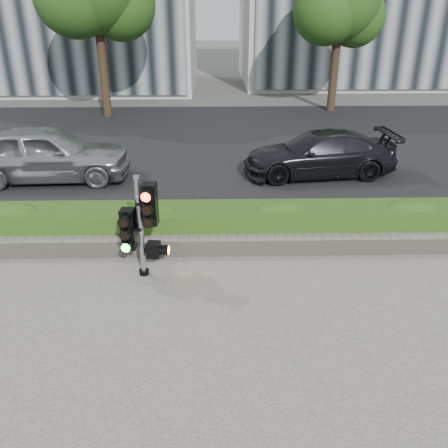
{
  "coord_description": "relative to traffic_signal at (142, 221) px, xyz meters",
  "views": [
    {
      "loc": [
        0.13,
        -6.36,
        4.54
      ],
      "look_at": [
        0.28,
        0.6,
        1.27
      ],
      "focal_mm": 38.0,
      "sensor_mm": 36.0,
      "label": 1
    }
  ],
  "objects": [
    {
      "name": "hedge",
      "position": [
        1.14,
        1.4,
        -0.71
      ],
      "size": [
        12.0,
        1.0,
        0.68
      ],
      "primitive_type": "cube",
      "color": "#5C8A2A",
      "rests_on": "sidewalk"
    },
    {
      "name": "traffic_signal",
      "position": [
        0.0,
        0.0,
        0.0
      ],
      "size": [
        0.67,
        0.51,
        1.9
      ],
      "rotation": [
        0.0,
        0.0,
        -0.1
      ],
      "color": "black",
      "rests_on": "sidewalk"
    },
    {
      "name": "stone_wall",
      "position": [
        1.14,
        0.75,
        -0.88
      ],
      "size": [
        12.0,
        0.32,
        0.34
      ],
      "primitive_type": "cube",
      "color": "gray",
      "rests_on": "sidewalk"
    },
    {
      "name": "car_silver",
      "position": [
        -3.31,
        5.16,
        -0.3
      ],
      "size": [
        4.51,
        1.95,
        1.52
      ],
      "primitive_type": "imported",
      "rotation": [
        0.0,
        0.0,
        1.61
      ],
      "color": "#A4A6AB",
      "rests_on": "road"
    },
    {
      "name": "road",
      "position": [
        1.14,
        8.85,
        -1.07
      ],
      "size": [
        60.0,
        13.0,
        0.02
      ],
      "primitive_type": "cube",
      "color": "black",
      "rests_on": "ground"
    },
    {
      "name": "curb",
      "position": [
        1.14,
        2.0,
        -1.02
      ],
      "size": [
        60.0,
        0.25,
        0.12
      ],
      "primitive_type": "cube",
      "color": "gray",
      "rests_on": "ground"
    },
    {
      "name": "tree_right",
      "position": [
        6.62,
        14.4,
        3.4
      ],
      "size": [
        4.1,
        3.58,
        6.53
      ],
      "color": "black",
      "rests_on": "ground"
    },
    {
      "name": "car_dark",
      "position": [
        4.25,
        5.42,
        -0.44
      ],
      "size": [
        4.42,
        2.14,
        1.24
      ],
      "primitive_type": "imported",
      "rotation": [
        0.0,
        0.0,
        -1.47
      ],
      "color": "black",
      "rests_on": "road"
    },
    {
      "name": "ground",
      "position": [
        1.14,
        -1.15,
        -1.08
      ],
      "size": [
        120.0,
        120.0,
        0.0
      ],
      "primitive_type": "plane",
      "color": "#51514C",
      "rests_on": "ground"
    },
    {
      "name": "sidewalk",
      "position": [
        1.14,
        -3.65,
        -1.06
      ],
      "size": [
        16.0,
        11.0,
        0.03
      ],
      "primitive_type": "cube",
      "color": "#9E9389",
      "rests_on": "ground"
    }
  ]
}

